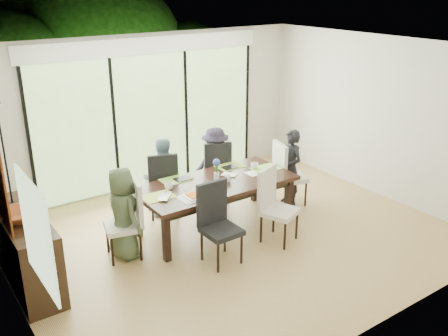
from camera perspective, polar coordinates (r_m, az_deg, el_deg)
floor at (r=7.37m, az=1.13°, el=-7.89°), size 6.00×5.00×0.01m
ceiling at (r=6.52m, az=1.30°, el=13.50°), size 6.00×5.00×0.01m
wall_back at (r=8.89m, az=-8.44°, el=6.36°), size 6.00×0.02×2.70m
wall_front at (r=5.17m, az=17.92°, el=-5.28°), size 6.00×0.02×2.70m
wall_left at (r=5.71m, az=-24.05°, el=-3.60°), size 0.02×5.00×2.70m
wall_right at (r=8.87m, az=17.20°, el=5.61°), size 0.02×5.00×2.70m
glass_doors at (r=8.89m, az=-8.27°, el=5.37°), size 4.20×0.02×2.30m
blinds_header at (r=8.63m, az=-8.69°, el=13.70°), size 4.40×0.06×0.28m
mullion_a at (r=8.20m, az=-21.39°, el=2.81°), size 0.05×0.04×2.30m
mullion_b at (r=8.61m, az=-12.39°, el=4.58°), size 0.05×0.04×2.30m
mullion_c at (r=9.21m, az=-4.35°, el=6.06°), size 0.05×0.04×2.30m
mullion_d at (r=9.97m, az=2.62°, el=7.25°), size 0.05×0.04×2.30m
side_window at (r=4.58m, az=-20.63°, el=-7.02°), size 0.02×0.90×1.00m
deck at (r=10.08m, az=-10.32°, el=-0.37°), size 6.00×1.80×0.10m
rail_top at (r=10.59m, az=-12.39°, el=3.95°), size 6.00×0.08×0.06m
foliage_left at (r=10.81m, az=-23.75°, el=7.89°), size 3.20×3.20×3.20m
foliage_mid at (r=11.92m, az=-14.17°, el=11.83°), size 4.00×4.00×4.00m
foliage_right at (r=12.07m, az=-4.45°, el=9.89°), size 2.80×2.80×2.80m
foliage_far at (r=12.30m, az=-19.71°, el=10.66°), size 3.60×3.60×3.60m
table_top at (r=7.35m, az=-0.95°, el=-1.78°), size 2.37×1.09×0.06m
table_apron at (r=7.38m, az=-0.95°, el=-2.42°), size 2.18×0.89×0.10m
table_leg_fl at (r=6.67m, az=-6.60°, el=-7.93°), size 0.09×0.09×0.68m
table_leg_fr at (r=7.80m, az=7.45°, el=-3.53°), size 0.09×0.09×0.68m
table_leg_bl at (r=7.36m, az=-9.84°, el=-5.22°), size 0.09×0.09×0.68m
table_leg_br at (r=8.40m, az=3.53°, el=-1.57°), size 0.09×0.09×0.68m
chair_left_end at (r=6.77m, az=-11.57°, el=-5.86°), size 0.55×0.55×1.09m
chair_right_end at (r=8.28m, az=7.68°, el=-0.56°), size 0.56×0.56×1.09m
chair_far_left at (r=7.87m, az=-7.14°, el=-1.68°), size 0.58×0.58×1.09m
chair_far_right at (r=8.35m, az=-1.09°, el=-0.18°), size 0.58×0.58×1.09m
chair_near_left at (r=6.51m, az=-0.29°, el=-6.54°), size 0.46×0.46×1.09m
chair_near_right at (r=7.07m, az=6.41°, el=-4.36°), size 0.59×0.59×1.09m
person_left_end at (r=6.73m, az=-11.47°, el=-5.11°), size 0.45×0.64×1.28m
person_right_end at (r=8.23m, az=7.61°, el=0.02°), size 0.43×0.63×1.28m
person_far_left at (r=7.82m, az=-7.10°, el=-1.09°), size 0.66×0.48×1.28m
person_far_right at (r=8.30m, az=-1.02°, el=0.38°), size 0.67×0.51×1.28m
placemat_left at (r=6.89m, az=-7.52°, el=-3.26°), size 0.44×0.32×0.01m
placemat_right at (r=7.87m, az=4.79°, el=-0.03°), size 0.44×0.32×0.01m
placemat_far_l at (r=7.43m, az=-5.56°, el=-1.34°), size 0.44×0.32×0.01m
placemat_far_r at (r=7.93m, az=0.72°, el=0.22°), size 0.44×0.32×0.01m
placemat_paper at (r=6.83m, az=-3.37°, el=-3.34°), size 0.44×0.32×0.01m
tablet_far_l at (r=7.43m, az=-4.70°, el=-1.23°), size 0.26×0.18×0.01m
tablet_far_r at (r=7.86m, az=0.64°, el=0.09°), size 0.24×0.17×0.01m
papers at (r=7.68m, az=3.59°, el=-0.53°), size 0.30×0.22×0.00m
platter_base at (r=6.82m, az=-3.37°, el=-3.22°), size 0.26×0.26×0.02m
platter_snacks at (r=6.82m, az=-3.37°, el=-3.09°), size 0.20×0.20×0.01m
vase at (r=7.38m, az=-0.85°, el=-0.94°), size 0.08×0.08×0.12m
hyacinth_stems at (r=7.33m, az=-0.85°, el=-0.08°), size 0.04×0.04×0.16m
hyacinth_blooms at (r=7.30m, az=-0.86°, el=0.65°), size 0.11×0.11×0.11m
laptop at (r=6.85m, az=-6.39°, el=-3.28°), size 0.37×0.38×0.03m
cup_a at (r=7.10m, az=-6.32°, el=-2.06°), size 0.15×0.15×0.09m
cup_b at (r=7.32m, az=0.46°, el=-1.23°), size 0.14×0.14×0.09m
cup_c at (r=7.83m, az=3.49°, el=0.26°), size 0.17×0.17×0.09m
book at (r=7.50m, az=0.42°, el=-0.97°), size 0.26×0.27×0.02m
sideboard at (r=6.57m, az=-21.71°, el=-8.71°), size 0.46×1.63×0.92m
bowl at (r=6.26m, az=-22.11°, el=-4.95°), size 0.49×0.49×0.12m
candlestick_base at (r=6.68m, az=-23.01°, el=-3.82°), size 0.10×0.10×0.04m
candlestick_shaft at (r=6.46m, az=-23.80°, el=1.39°), size 0.02×0.02×1.28m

